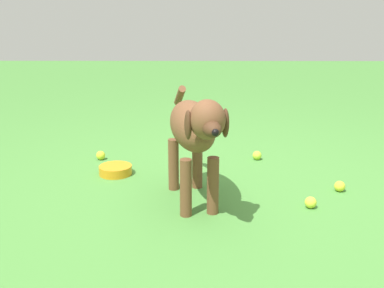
{
  "coord_description": "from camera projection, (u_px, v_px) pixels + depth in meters",
  "views": [
    {
      "loc": [
        -2.56,
        0.19,
        1.1
      ],
      "look_at": [
        -0.05,
        0.21,
        0.34
      ],
      "focal_mm": 43.66,
      "sensor_mm": 36.0,
      "label": 1
    }
  ],
  "objects": [
    {
      "name": "water_bowl",
      "position": [
        116.0,
        170.0,
        3.14
      ],
      "size": [
        0.22,
        0.22,
        0.06
      ],
      "primitive_type": "cylinder",
      "color": "orange",
      "rests_on": "ground"
    },
    {
      "name": "tennis_ball_3",
      "position": [
        257.0,
        155.0,
        3.43
      ],
      "size": [
        0.07,
        0.07,
        0.07
      ],
      "primitive_type": "sphere",
      "color": "#C0E136",
      "rests_on": "ground"
    },
    {
      "name": "dog",
      "position": [
        194.0,
        130.0,
        2.55
      ],
      "size": [
        0.97,
        0.36,
        0.67
      ],
      "rotation": [
        0.0,
        0.0,
        3.36
      ],
      "color": "brown",
      "rests_on": "ground"
    },
    {
      "name": "ground",
      "position": [
        228.0,
        197.0,
        2.77
      ],
      "size": [
        14.0,
        14.0,
        0.0
      ],
      "primitive_type": "plane",
      "color": "#478438"
    },
    {
      "name": "tennis_ball_4",
      "position": [
        311.0,
        202.0,
        2.61
      ],
      "size": [
        0.07,
        0.07,
        0.07
      ],
      "primitive_type": "sphere",
      "color": "#D3DF39",
      "rests_on": "ground"
    },
    {
      "name": "tennis_ball_2",
      "position": [
        101.0,
        155.0,
        3.43
      ],
      "size": [
        0.07,
        0.07,
        0.07
      ],
      "primitive_type": "sphere",
      "color": "#CDD72E",
      "rests_on": "ground"
    },
    {
      "name": "tennis_ball_1",
      "position": [
        340.0,
        186.0,
        2.85
      ],
      "size": [
        0.07,
        0.07,
        0.07
      ],
      "primitive_type": "sphere",
      "color": "yellow",
      "rests_on": "ground"
    }
  ]
}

